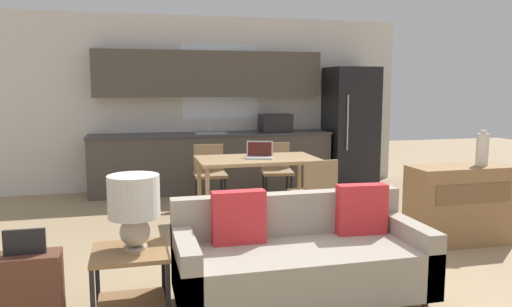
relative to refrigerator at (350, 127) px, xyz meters
name	(u,v)px	position (x,y,z in m)	size (l,w,h in m)	color
wall_back	(209,103)	(-2.27, 0.41, 0.40)	(6.40, 0.07, 2.70)	silver
kitchen_counter	(213,136)	(-2.25, 0.11, -0.12)	(3.71, 0.65, 2.15)	#4C443D
refrigerator	(350,127)	(0.00, 0.00, 0.00)	(0.74, 0.76, 1.92)	black
dining_table	(257,164)	(-2.01, -1.74, -0.27)	(1.44, 0.82, 0.76)	tan
couch	(299,258)	(-2.29, -4.09, -0.62)	(1.85, 0.80, 0.85)	#3D2D1E
side_table	(131,273)	(-3.52, -4.09, -0.62)	(0.52, 0.52, 0.50)	olive
table_lamp	(134,204)	(-3.48, -4.07, -0.14)	(0.35, 0.35, 0.52)	#B2A893
credenza	(459,205)	(-0.22, -3.14, -0.55)	(1.06, 0.43, 0.81)	olive
vase	(482,149)	(0.02, -3.15, 0.02)	(0.12, 0.12, 0.36)	beige
dining_chair_near_right	(315,190)	(-1.55, -2.46, -0.48)	(0.47, 0.47, 0.83)	#997A56
dining_chair_far_right	(276,169)	(-1.54, -0.98, -0.48)	(0.48, 0.48, 0.83)	#997A56
dining_chair_far_left	(210,171)	(-2.47, -0.96, -0.48)	(0.44, 0.44, 0.83)	#997A56
laptop	(259,154)	(-1.99, -1.75, -0.15)	(0.38, 0.34, 0.20)	#B7BABC
suitcase	(28,298)	(-4.15, -4.27, -0.66)	(0.41, 0.22, 0.74)	brown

